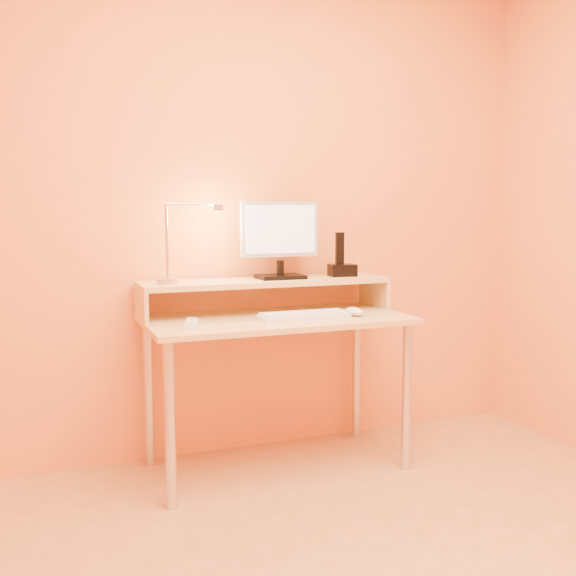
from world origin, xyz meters
name	(u,v)px	position (x,y,z in m)	size (l,w,h in m)	color
wall_back	(254,202)	(0.00, 1.50, 1.25)	(3.00, 0.04, 2.50)	orange
desk_leg_fl	(170,426)	(-0.55, 0.93, 0.35)	(0.04, 0.04, 0.69)	silver
desk_leg_fr	(407,397)	(0.55, 0.93, 0.35)	(0.04, 0.04, 0.69)	silver
desk_leg_bl	(149,394)	(-0.55, 1.43, 0.35)	(0.04, 0.04, 0.69)	silver
desk_leg_br	(357,373)	(0.55, 1.43, 0.35)	(0.04, 0.04, 0.69)	silver
desk_lower	(276,319)	(0.00, 1.18, 0.71)	(1.20, 0.60, 0.03)	#E0B981
shelf_riser_left	(141,305)	(-0.59, 1.33, 0.79)	(0.02, 0.30, 0.14)	#E0B981
shelf_riser_right	(374,293)	(0.59, 1.33, 0.79)	(0.02, 0.30, 0.14)	#E0B981
desk_shelf	(265,282)	(0.00, 1.33, 0.87)	(1.20, 0.30, 0.03)	#E0B981
monitor_foot	(280,277)	(0.08, 1.33, 0.89)	(0.22, 0.16, 0.02)	black
monitor_neck	(280,268)	(0.08, 1.33, 0.93)	(0.04, 0.04, 0.07)	black
monitor_panel	(279,229)	(0.08, 1.34, 1.12)	(0.39, 0.04, 0.26)	#B4B4B6
monitor_back	(278,229)	(0.08, 1.36, 1.12)	(0.35, 0.01, 0.22)	black
monitor_screen	(281,229)	(0.08, 1.32, 1.12)	(0.35, 0.00, 0.23)	silver
lamp_base	(168,281)	(-0.47, 1.30, 0.89)	(0.10, 0.10, 0.03)	silver
lamp_post	(167,241)	(-0.47, 1.30, 1.07)	(0.01, 0.01, 0.33)	silver
lamp_arm	(193,204)	(-0.35, 1.30, 1.24)	(0.01, 0.01, 0.24)	silver
lamp_head	(219,208)	(-0.23, 1.30, 1.22)	(0.04, 0.04, 0.03)	silver
lamp_bulb	(219,211)	(-0.23, 1.30, 1.20)	(0.03, 0.03, 0.00)	#FFEAC6
phone_dock	(342,270)	(0.41, 1.33, 0.91)	(0.13, 0.10, 0.06)	black
phone_handset	(340,248)	(0.39, 1.33, 1.02)	(0.04, 0.03, 0.16)	black
phone_led	(355,271)	(0.45, 1.28, 0.91)	(0.01, 0.00, 0.04)	blue
keyboard	(304,316)	(0.09, 1.08, 0.73)	(0.41, 0.13, 0.02)	silver
mouse	(354,311)	(0.35, 1.08, 0.74)	(0.07, 0.12, 0.04)	white
remote_control	(191,324)	(-0.42, 1.09, 0.73)	(0.05, 0.19, 0.02)	silver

